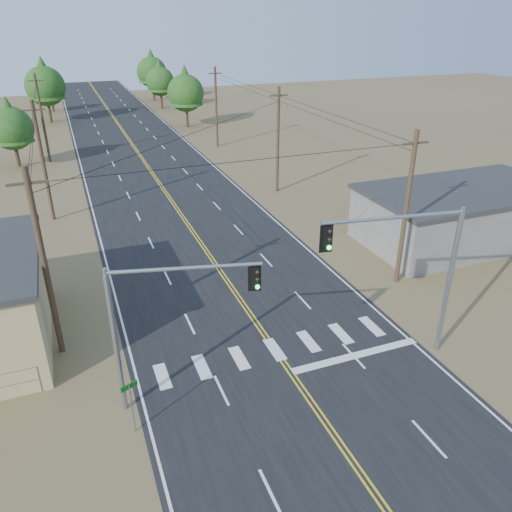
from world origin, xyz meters
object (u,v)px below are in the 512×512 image
street_sign (131,400)px  building_right (461,216)px  signal_mast_left (157,315)px  signal_mast_right (415,261)px

street_sign → building_right: bearing=-0.1°
building_right → street_sign: (-26.80, -11.09, -0.29)m
signal_mast_left → street_sign: size_ratio=2.78×
street_sign → signal_mast_right: bearing=-21.2°
street_sign → signal_mast_left: bearing=12.3°
signal_mast_right → street_sign: 14.30m
signal_mast_left → signal_mast_right: 12.25m
building_right → signal_mast_left: 27.27m
signal_mast_left → street_sign: signal_mast_left is taller
building_right → signal_mast_right: 17.22m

